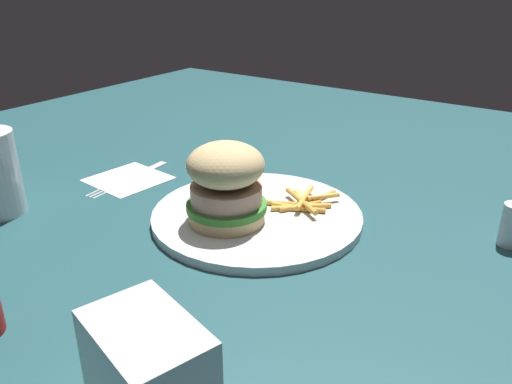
{
  "coord_description": "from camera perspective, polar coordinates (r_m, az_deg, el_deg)",
  "views": [
    {
      "loc": [
        0.52,
        0.38,
        0.32
      ],
      "look_at": [
        0.0,
        0.02,
        0.04
      ],
      "focal_mm": 36.41,
      "sensor_mm": 36.0,
      "label": 1
    }
  ],
  "objects": [
    {
      "name": "plate",
      "position": [
        0.71,
        0.0,
        -2.67
      ],
      "size": [
        0.28,
        0.28,
        0.01
      ],
      "primitive_type": "cylinder",
      "color": "silver",
      "rests_on": "ground_plane"
    },
    {
      "name": "salt_shaker",
      "position": [
        0.71,
        26.33,
        -3.28
      ],
      "size": [
        0.03,
        0.03,
        0.06
      ],
      "primitive_type": "cylinder",
      "color": "white",
      "rests_on": "ground_plane"
    },
    {
      "name": "fork",
      "position": [
        0.87,
        -13.81,
        1.6
      ],
      "size": [
        0.17,
        0.03,
        0.0
      ],
      "color": "silver",
      "rests_on": "napkin"
    },
    {
      "name": "fries_pile",
      "position": [
        0.72,
        5.17,
        -1.15
      ],
      "size": [
        0.1,
        0.09,
        0.01
      ],
      "color": "gold",
      "rests_on": "plate"
    },
    {
      "name": "ground_plane",
      "position": [
        0.72,
        -1.42,
        -2.57
      ],
      "size": [
        1.6,
        1.6,
        0.0
      ],
      "primitive_type": "plane",
      "color": "#1E474C"
    },
    {
      "name": "napkin",
      "position": [
        0.87,
        -13.72,
        1.48
      ],
      "size": [
        0.12,
        0.12,
        0.0
      ],
      "primitive_type": "cube",
      "rotation": [
        0.0,
        0.0,
        -0.11
      ],
      "color": "white",
      "rests_on": "ground_plane"
    },
    {
      "name": "sandwich",
      "position": [
        0.66,
        -3.31,
        0.98
      ],
      "size": [
        0.1,
        0.1,
        0.11
      ],
      "color": "tan",
      "rests_on": "plate"
    }
  ]
}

